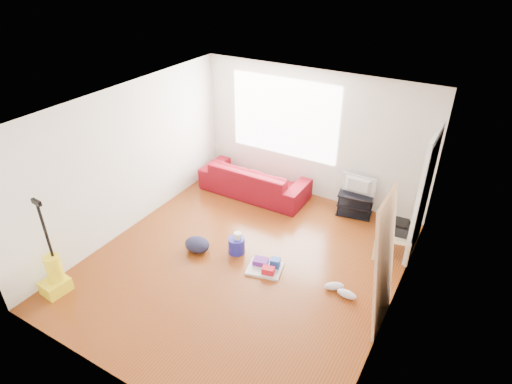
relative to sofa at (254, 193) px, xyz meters
The scene contains 13 objects.
room 2.41m from the sofa, 60.61° to the right, with size 4.51×5.01×2.51m.
sofa is the anchor object (origin of this frame).
tv_stand 2.02m from the sofa, ahead, with size 0.67×0.45×0.43m.
tv 2.10m from the sofa, ahead, with size 0.62×0.08×0.36m, color black.
side_table 2.97m from the sofa, 10.62° to the right, with size 0.63×0.63×0.44m.
printer 2.99m from the sofa, 10.62° to the right, with size 0.41×0.33×0.20m.
bucket 1.91m from the sofa, 68.26° to the right, with size 0.27×0.27×0.27m, color navy.
toilet_paper 1.91m from the sofa, 67.65° to the right, with size 0.12×0.12×0.11m, color silver.
cleaning_tray 2.33m from the sofa, 55.07° to the right, with size 0.60×0.52×0.19m.
backpack 2.06m from the sofa, 86.46° to the right, with size 0.43×0.34×0.23m, color black.
sneakers 3.10m from the sofa, 36.03° to the right, with size 0.52×0.26×0.12m.
vacuum 3.98m from the sofa, 105.45° to the right, with size 0.34×0.39×1.51m.
door_panel 3.70m from the sofa, 33.94° to the right, with size 0.04×0.76×1.91m, color tan.
Camera 1 is at (2.83, -4.44, 4.39)m, focal length 30.00 mm.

